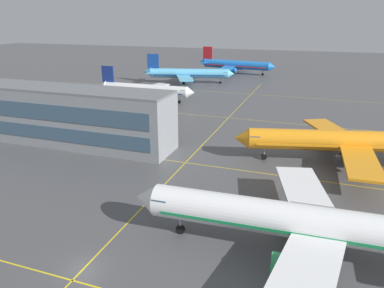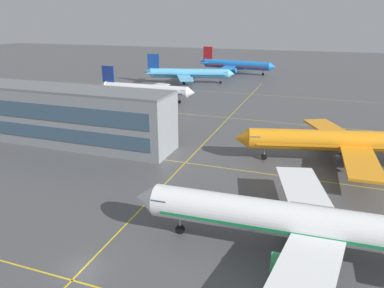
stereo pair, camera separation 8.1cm
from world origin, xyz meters
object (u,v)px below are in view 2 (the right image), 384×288
airliner_far_right_stand (236,65)px  airliner_far_left_stand (188,73)px  airliner_third_row (144,90)px  airliner_front_gate (300,222)px  airliner_second_row (342,141)px

airliner_far_right_stand → airliner_far_left_stand: bearing=-110.1°
airliner_third_row → airliner_front_gate: bearing=-51.6°
airliner_far_right_stand → airliner_front_gate: bearing=-74.3°
airliner_third_row → airliner_far_left_stand: 37.50m
airliner_front_gate → airliner_second_row: size_ratio=1.02×
airliner_second_row → airliner_far_left_stand: (-58.61, 74.23, -0.16)m
airliner_third_row → airliner_far_right_stand: 73.96m
airliner_far_left_stand → airliner_far_right_stand: 37.26m
airliner_second_row → airliner_far_right_stand: size_ratio=0.99×
airliner_front_gate → airliner_third_row: bearing=128.4°
airliner_front_gate → airliner_second_row: 33.10m
airliner_second_row → airliner_far_left_stand: size_ratio=1.04×
airliner_far_left_stand → airliner_far_right_stand: size_ratio=0.95×
airliner_far_left_stand → airliner_front_gate: bearing=-63.7°
airliner_second_row → airliner_third_row: size_ratio=1.13×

